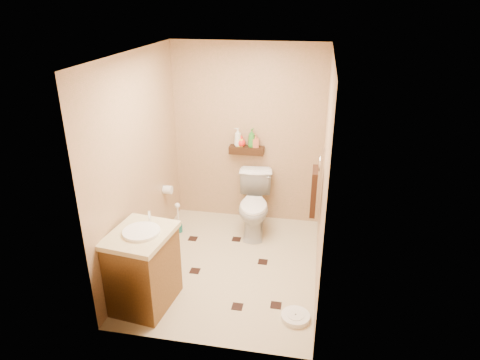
# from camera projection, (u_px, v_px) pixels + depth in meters

# --- Properties ---
(ground) EXTENTS (2.50, 2.50, 0.00)m
(ground) POSITION_uv_depth(u_px,v_px,m) (229.00, 265.00, 5.00)
(ground) COLOR beige
(ground) RESTS_ON ground
(wall_back) EXTENTS (2.00, 0.04, 2.40)m
(wall_back) POSITION_uv_depth(u_px,v_px,m) (248.00, 135.00, 5.65)
(wall_back) COLOR tan
(wall_back) RESTS_ON ground
(wall_front) EXTENTS (2.00, 0.04, 2.40)m
(wall_front) POSITION_uv_depth(u_px,v_px,m) (195.00, 229.00, 3.39)
(wall_front) COLOR tan
(wall_front) RESTS_ON ground
(wall_left) EXTENTS (0.04, 2.50, 2.40)m
(wall_left) POSITION_uv_depth(u_px,v_px,m) (139.00, 164.00, 4.69)
(wall_left) COLOR tan
(wall_left) RESTS_ON ground
(wall_right) EXTENTS (0.04, 2.50, 2.40)m
(wall_right) POSITION_uv_depth(u_px,v_px,m) (324.00, 177.00, 4.35)
(wall_right) COLOR tan
(wall_right) RESTS_ON ground
(ceiling) EXTENTS (2.00, 2.50, 0.02)m
(ceiling) POSITION_uv_depth(u_px,v_px,m) (227.00, 53.00, 4.04)
(ceiling) COLOR silver
(ceiling) RESTS_ON wall_back
(wall_shelf) EXTENTS (0.46, 0.14, 0.10)m
(wall_shelf) POSITION_uv_depth(u_px,v_px,m) (247.00, 150.00, 5.65)
(wall_shelf) COLOR #351F0E
(wall_shelf) RESTS_ON wall_back
(floor_accents) EXTENTS (1.31, 1.38, 0.01)m
(floor_accents) POSITION_uv_depth(u_px,v_px,m) (232.00, 268.00, 4.95)
(floor_accents) COLOR black
(floor_accents) RESTS_ON ground
(toilet) EXTENTS (0.52, 0.81, 0.78)m
(toilet) POSITION_uv_depth(u_px,v_px,m) (254.00, 205.00, 5.56)
(toilet) COLOR white
(toilet) RESTS_ON ground
(vanity) EXTENTS (0.64, 0.74, 0.95)m
(vanity) POSITION_uv_depth(u_px,v_px,m) (143.00, 268.00, 4.23)
(vanity) COLOR brown
(vanity) RESTS_ON ground
(bathroom_scale) EXTENTS (0.35, 0.35, 0.06)m
(bathroom_scale) POSITION_uv_depth(u_px,v_px,m) (295.00, 317.00, 4.16)
(bathroom_scale) COLOR white
(bathroom_scale) RESTS_ON ground
(toilet_brush) EXTENTS (0.10, 0.10, 0.43)m
(toilet_brush) POSITION_uv_depth(u_px,v_px,m) (178.00, 222.00, 5.65)
(toilet_brush) COLOR #19675C
(toilet_brush) RESTS_ON ground
(towel_ring) EXTENTS (0.12, 0.30, 0.76)m
(towel_ring) POSITION_uv_depth(u_px,v_px,m) (314.00, 189.00, 4.69)
(towel_ring) COLOR silver
(towel_ring) RESTS_ON wall_right
(toilet_paper) EXTENTS (0.12, 0.11, 0.12)m
(toilet_paper) POSITION_uv_depth(u_px,v_px,m) (168.00, 190.00, 5.50)
(toilet_paper) COLOR white
(toilet_paper) RESTS_ON wall_left
(bottle_a) EXTENTS (0.12, 0.12, 0.25)m
(bottle_a) POSITION_uv_depth(u_px,v_px,m) (238.00, 137.00, 5.60)
(bottle_a) COLOR silver
(bottle_a) RESTS_ON wall_shelf
(bottle_b) EXTENTS (0.08, 0.08, 0.16)m
(bottle_b) POSITION_uv_depth(u_px,v_px,m) (240.00, 140.00, 5.61)
(bottle_b) COLOR yellow
(bottle_b) RESTS_ON wall_shelf
(bottle_c) EXTENTS (0.16, 0.16, 0.14)m
(bottle_c) POSITION_uv_depth(u_px,v_px,m) (241.00, 141.00, 5.61)
(bottle_c) COLOR red
(bottle_c) RESTS_ON wall_shelf
(bottle_d) EXTENTS (0.13, 0.13, 0.25)m
(bottle_d) POSITION_uv_depth(u_px,v_px,m) (252.00, 138.00, 5.57)
(bottle_d) COLOR #34862C
(bottle_d) RESTS_ON wall_shelf
(bottle_e) EXTENTS (0.09, 0.09, 0.17)m
(bottle_e) POSITION_uv_depth(u_px,v_px,m) (256.00, 141.00, 5.57)
(bottle_e) COLOR #C46341
(bottle_e) RESTS_ON wall_shelf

